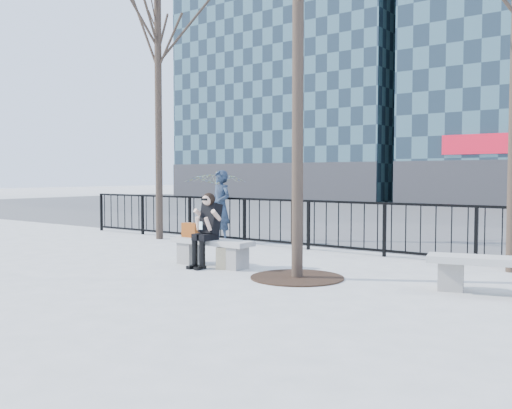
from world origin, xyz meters
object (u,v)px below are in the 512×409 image
Objects in this scene: bench_main at (212,250)px; bench_second at (494,272)px; seated_woman at (206,230)px; standing_man at (221,207)px.

bench_second is (4.76, 0.47, 0.02)m from bench_main.
bench_second is at bearing 7.56° from seated_woman.
seated_woman is (0.00, -0.16, 0.37)m from bench_main.
seated_woman reaches higher than bench_main.
standing_man is (-2.18, 2.96, 0.22)m from seated_woman.
bench_main is 0.93× the size of standing_man.
bench_main is 0.94× the size of bench_second.
seated_woman reaches higher than bench_second.
bench_main is 0.40m from seated_woman.
bench_second reaches higher than bench_main.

